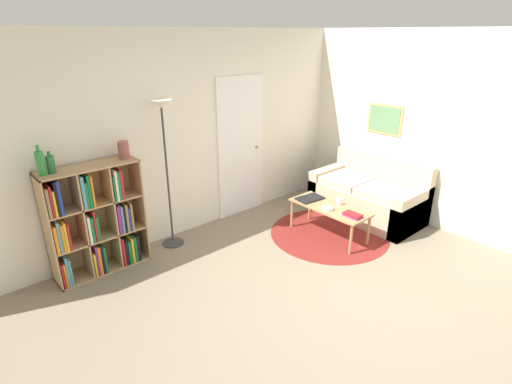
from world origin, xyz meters
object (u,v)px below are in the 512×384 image
couch (369,196)px  floor_lamp (164,133)px  bowl (328,209)px  bottle_middle (51,164)px  vase_on_shelf (124,150)px  bottle_left (41,163)px  laptop (310,198)px  bookshelf (95,222)px  coffee_table (329,210)px  cup (339,201)px

couch → floor_lamp: bearing=156.4°
bowl → bottle_middle: size_ratio=0.67×
couch → vase_on_shelf: bearing=159.5°
bottle_left → bowl: bearing=-23.0°
laptop → bottle_middle: size_ratio=1.74×
floor_lamp → vase_on_shelf: floor_lamp is taller
couch → bookshelf: bearing=161.8°
coffee_table → bowl: (-0.11, -0.05, 0.06)m
coffee_table → vase_on_shelf: bearing=151.3°
bottle_middle → bottle_left: bearing=-174.1°
bookshelf → bottle_middle: bearing=179.2°
bottle_middle → floor_lamp: bearing=-0.9°
coffee_table → cup: 0.17m
coffee_table → bottle_middle: (-2.92, 1.19, 0.96)m
bookshelf → bowl: bookshelf is taller
coffee_table → bowl: 0.13m
cup → bowl: bearing=-178.7°
floor_lamp → laptop: size_ratio=4.78×
bowl → vase_on_shelf: bearing=149.0°
bowl → cup: 0.25m
couch → coffee_table: (-0.95, -0.02, 0.08)m
couch → coffee_table: 0.96m
laptop → bowl: 0.40m
cup → vase_on_shelf: (-2.31, 1.24, 0.87)m
coffee_table → floor_lamp: bearing=145.1°
floor_lamp → bottle_left: size_ratio=6.14×
bottle_left → vase_on_shelf: 0.84m
bookshelf → couch: size_ratio=0.80×
bowl → vase_on_shelf: vase_on_shelf is taller
cup → laptop: bearing=111.1°
bowl → bottle_left: (-2.90, 1.24, 0.93)m
coffee_table → cup: (0.14, -0.04, 0.09)m
cup → bottle_middle: 3.41m
bookshelf → laptop: bookshelf is taller
bookshelf → cup: bookshelf is taller
floor_lamp → laptop: floor_lamp is taller
floor_lamp → vase_on_shelf: size_ratio=9.58×
laptop → bottle_middle: 3.17m
bowl → bookshelf: bearing=153.6°
bottle_left → laptop: bearing=-15.8°
bottle_middle → cup: bearing=-22.0°
bowl → couch: bearing=3.9°
bottle_left → vase_on_shelf: size_ratio=1.56×
bookshelf → bottle_middle: bottle_middle is taller
bottle_left → floor_lamp: bearing=-0.5°
laptop → bookshelf: bearing=161.8°
couch → vase_on_shelf: (-3.13, 1.17, 1.04)m
bowl → bottle_middle: bearing=156.2°
vase_on_shelf → cup: bearing=-28.1°
laptop → vase_on_shelf: bearing=158.5°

